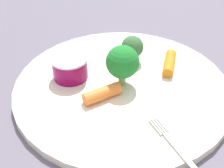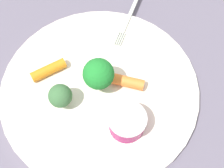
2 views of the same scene
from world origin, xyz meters
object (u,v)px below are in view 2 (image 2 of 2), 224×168
(broccoli_floret_0, at_px, (60,96))
(fork, at_px, (134,6))
(carrot_stick_1, at_px, (127,82))
(broccoli_floret_1, at_px, (100,74))
(sauce_cup, at_px, (127,122))
(carrot_stick_0, at_px, (49,70))
(plate, at_px, (100,88))

(broccoli_floret_0, relative_size, fork, 0.23)
(carrot_stick_1, height_order, fork, carrot_stick_1)
(broccoli_floret_1, xyz_separation_m, carrot_stick_1, (0.03, 0.03, -0.03))
(carrot_stick_1, bearing_deg, sauce_cup, -54.52)
(fork, bearing_deg, carrot_stick_0, -97.44)
(carrot_stick_0, xyz_separation_m, fork, (0.03, 0.20, -0.01))
(carrot_stick_1, bearing_deg, broccoli_floret_0, -124.21)
(plate, distance_m, fork, 0.18)
(plate, bearing_deg, carrot_stick_0, -159.58)
(sauce_cup, bearing_deg, fork, 122.54)
(carrot_stick_0, distance_m, fork, 0.20)
(broccoli_floret_1, height_order, fork, broccoli_floret_1)
(plate, height_order, carrot_stick_0, carrot_stick_0)
(broccoli_floret_1, bearing_deg, carrot_stick_0, -159.44)
(fork, bearing_deg, plate, -72.50)
(sauce_cup, distance_m, fork, 0.24)
(carrot_stick_1, bearing_deg, plate, -138.44)
(plate, relative_size, broccoli_floret_0, 7.17)
(broccoli_floret_0, bearing_deg, fork, 96.98)
(plate, bearing_deg, fork, 107.50)
(broccoli_floret_0, height_order, fork, broccoli_floret_0)
(plate, distance_m, broccoli_floret_0, 0.07)
(plate, bearing_deg, carrot_stick_1, 41.56)
(broccoli_floret_1, bearing_deg, carrot_stick_1, 42.04)
(carrot_stick_1, bearing_deg, broccoli_floret_1, -137.96)
(broccoli_floret_1, xyz_separation_m, fork, (-0.06, 0.17, -0.04))
(plate, bearing_deg, broccoli_floret_1, 28.34)
(plate, xyz_separation_m, broccoli_floret_1, (0.00, 0.00, 0.04))
(sauce_cup, distance_m, broccoli_floret_0, 0.10)
(plate, xyz_separation_m, carrot_stick_1, (0.03, 0.03, 0.01))
(broccoli_floret_1, distance_m, carrot_stick_0, 0.09)
(broccoli_floret_0, distance_m, broccoli_floret_1, 0.07)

